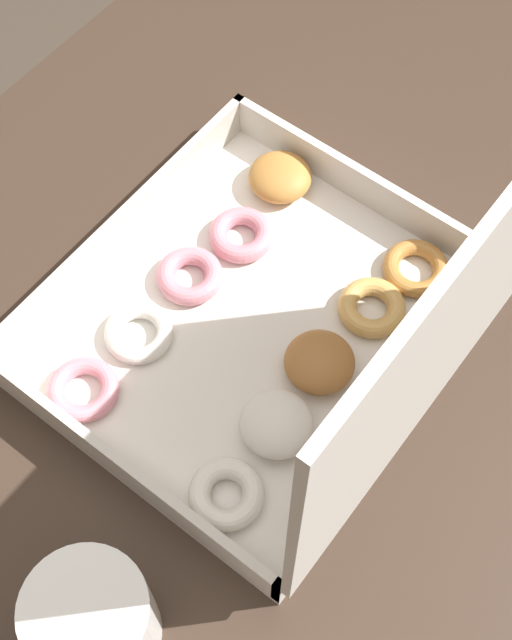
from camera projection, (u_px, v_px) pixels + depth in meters
The scene contains 4 objects.
ground_plane at pixel (291, 516), 1.46m from camera, with size 8.00×8.00×0.00m, color #42382D.
dining_table at pixel (312, 333), 0.90m from camera, with size 1.28×0.79×0.74m.
donut_box at pixel (305, 326), 0.72m from camera, with size 0.35×0.32×0.33m.
coffee_mug at pixel (93, 621), 0.63m from camera, with size 0.09×0.09×0.09m.
Camera 1 is at (0.37, 0.21, 1.44)m, focal length 50.00 mm.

